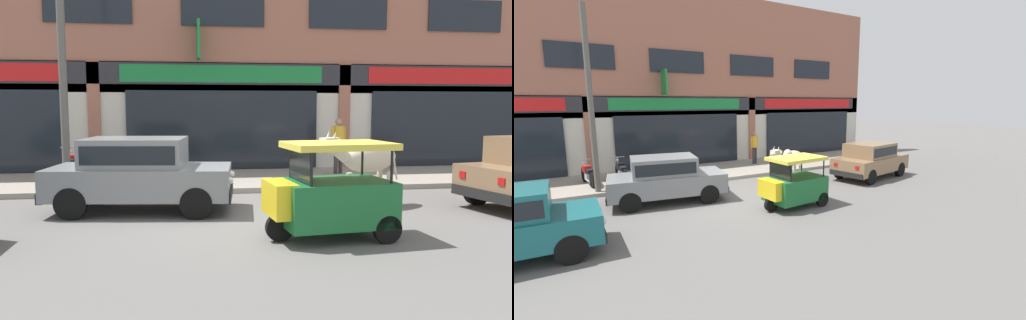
{
  "view_description": "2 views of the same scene",
  "coord_description": "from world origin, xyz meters",
  "views": [
    {
      "loc": [
        -1.24,
        -9.48,
        2.08
      ],
      "look_at": [
        0.29,
        1.0,
        0.93
      ],
      "focal_mm": 35.0,
      "sensor_mm": 36.0,
      "label": 1
    },
    {
      "loc": [
        -4.77,
        -10.23,
        3.15
      ],
      "look_at": [
        2.03,
        1.0,
        0.91
      ],
      "focal_mm": 24.0,
      "sensor_mm": 36.0,
      "label": 2
    }
  ],
  "objects": [
    {
      "name": "shop_building",
      "position": [
        -0.0,
        6.12,
        3.92
      ],
      "size": [
        23.0,
        1.4,
        8.29
      ],
      "color": "#9E604C",
      "rests_on": "ground"
    },
    {
      "name": "car_1",
      "position": [
        6.13,
        -0.35,
        0.81
      ],
      "size": [
        3.81,
        2.25,
        1.46
      ],
      "color": "black",
      "rests_on": "ground"
    },
    {
      "name": "motorcycle_0",
      "position": [
        -4.13,
        3.76,
        0.52
      ],
      "size": [
        0.55,
        1.8,
        0.88
      ],
      "color": "black",
      "rests_on": "sidewalk"
    },
    {
      "name": "auto_rickshaw",
      "position": [
        1.03,
        -2.0,
        0.66
      ],
      "size": [
        2.04,
        1.33,
        1.52
      ],
      "color": "black",
      "rests_on": "ground"
    },
    {
      "name": "ground_plane",
      "position": [
        0.0,
        0.0,
        0.0
      ],
      "size": [
        90.0,
        90.0,
        0.0
      ],
      "primitive_type": "plane",
      "color": "#605E5B"
    },
    {
      "name": "car_0",
      "position": [
        -2.11,
        0.5,
        0.81
      ],
      "size": [
        3.75,
        2.03,
        1.46
      ],
      "color": "black",
      "rests_on": "ground"
    },
    {
      "name": "sidewalk",
      "position": [
        0.0,
        4.03,
        0.06
      ],
      "size": [
        19.0,
        3.66,
        0.13
      ],
      "primitive_type": "cube",
      "color": "gray",
      "rests_on": "ground"
    },
    {
      "name": "motorcycle_2",
      "position": [
        -1.88,
        3.75,
        0.52
      ],
      "size": [
        0.52,
        1.81,
        0.88
      ],
      "color": "black",
      "rests_on": "sidewalk"
    },
    {
      "name": "pedestrian",
      "position": [
        3.21,
        4.41,
        1.11
      ],
      "size": [
        0.47,
        0.32,
        1.6
      ],
      "color": "#2D2D33",
      "rests_on": "sidewalk"
    },
    {
      "name": "motorcycle_1",
      "position": [
        -3.0,
        3.72,
        0.52
      ],
      "size": [
        0.52,
        1.81,
        0.88
      ],
      "color": "black",
      "rests_on": "sidewalk"
    },
    {
      "name": "utility_pole",
      "position": [
        -3.93,
        2.5,
        3.18
      ],
      "size": [
        0.18,
        0.18,
        6.1
      ],
      "primitive_type": "cylinder",
      "color": "#595651",
      "rests_on": "sidewalk"
    },
    {
      "name": "cow",
      "position": [
        2.48,
        0.27,
        1.01
      ],
      "size": [
        2.02,
        1.13,
        1.61
      ],
      "color": "beige",
      "rests_on": "ground"
    }
  ]
}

